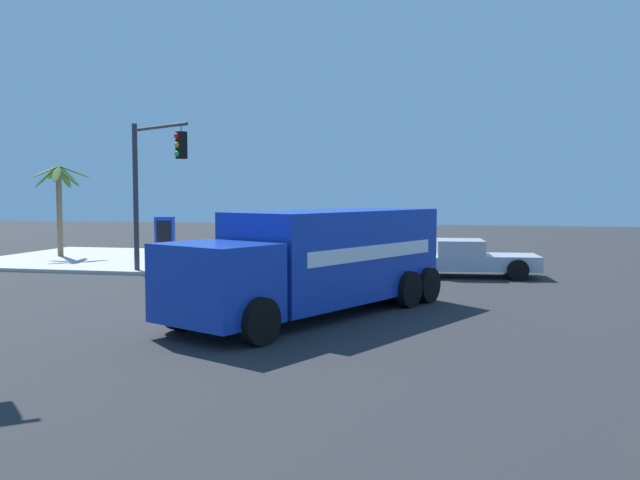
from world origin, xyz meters
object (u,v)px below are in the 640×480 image
(palm_tree_far, at_px, (59,193))
(vending_machine_red, at_px, (165,236))
(pickup_silver, at_px, (465,257))
(traffic_light_secondary, at_px, (151,174))
(delivery_truck, at_px, (320,260))

(palm_tree_far, bearing_deg, vending_machine_red, -71.47)
(pickup_silver, relative_size, palm_tree_far, 1.25)
(traffic_light_secondary, xyz_separation_m, pickup_silver, (2.38, -11.50, -3.09))
(traffic_light_secondary, relative_size, pickup_silver, 1.05)
(vending_machine_red, bearing_deg, palm_tree_far, 108.53)
(delivery_truck, bearing_deg, traffic_light_secondary, 50.43)
(traffic_light_secondary, distance_m, pickup_silver, 12.14)
(traffic_light_secondary, distance_m, palm_tree_far, 8.83)
(vending_machine_red, bearing_deg, pickup_silver, -106.73)
(vending_machine_red, bearing_deg, traffic_light_secondary, -158.55)
(traffic_light_secondary, xyz_separation_m, vending_machine_red, (6.61, 2.60, -2.75))
(traffic_light_secondary, bearing_deg, pickup_silver, -78.32)
(traffic_light_secondary, relative_size, palm_tree_far, 1.32)
(delivery_truck, height_order, pickup_silver, delivery_truck)
(delivery_truck, distance_m, vending_machine_red, 16.79)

